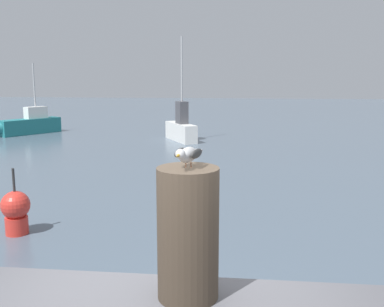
# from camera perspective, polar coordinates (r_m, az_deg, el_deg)

# --- Properties ---
(mooring_post) EXTENTS (0.41, 0.41, 0.90)m
(mooring_post) POSITION_cam_1_polar(r_m,az_deg,el_deg) (2.98, -0.52, -10.32)
(mooring_post) COLOR #382D23
(mooring_post) RESTS_ON harbor_quay
(seagull) EXTENTS (0.19, 0.39, 0.14)m
(seagull) POSITION_cam_1_polar(r_m,az_deg,el_deg) (2.84, -0.59, -0.10)
(seagull) COLOR tan
(seagull) RESTS_ON mooring_post
(boat_white) EXTENTS (2.03, 3.03, 4.91)m
(boat_white) POSITION_cam_1_polar(r_m,az_deg,el_deg) (21.42, -1.57, 3.31)
(boat_white) COLOR silver
(boat_white) RESTS_ON ground_plane
(boat_teal) EXTENTS (2.83, 3.72, 3.78)m
(boat_teal) POSITION_cam_1_polar(r_m,az_deg,el_deg) (25.29, -20.64, 3.49)
(boat_teal) COLOR #1E7075
(boat_teal) RESTS_ON ground_plane
(channel_buoy) EXTENTS (0.56, 0.56, 1.33)m
(channel_buoy) POSITION_cam_1_polar(r_m,az_deg,el_deg) (9.39, -21.82, -6.87)
(channel_buoy) COLOR red
(channel_buoy) RESTS_ON ground_plane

